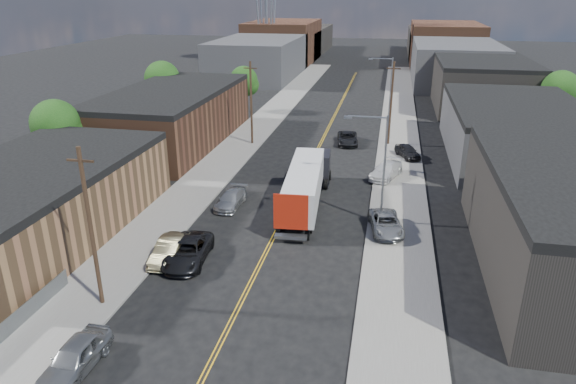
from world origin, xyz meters
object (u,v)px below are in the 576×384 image
at_px(car_right_lot_b, 386,170).
at_px(car_right_lot_c, 408,151).
at_px(car_left_d, 231,199).
at_px(car_ahead_truck, 348,138).
at_px(semi_truck, 307,181).
at_px(car_left_c, 188,251).
at_px(car_left_a, 75,357).
at_px(car_left_b, 169,250).
at_px(car_right_lot_a, 386,223).

distance_m(car_right_lot_b, car_right_lot_c, 7.48).
height_order(car_left_d, car_ahead_truck, car_ahead_truck).
xyz_separation_m(semi_truck, car_right_lot_b, (6.70, 8.21, -1.36)).
height_order(semi_truck, car_right_lot_c, semi_truck).
height_order(car_left_c, car_right_lot_b, car_right_lot_b).
bearing_deg(semi_truck, car_ahead_truck, 80.52).
height_order(car_left_a, car_left_b, car_left_a).
distance_m(car_left_b, car_right_lot_a, 16.55).
height_order(car_left_a, car_ahead_truck, car_left_a).
distance_m(car_left_c, car_left_d, 10.00).
relative_size(car_right_lot_a, car_right_lot_c, 1.20).
distance_m(semi_truck, car_left_d, 6.87).
bearing_deg(car_left_a, car_right_lot_b, 65.97).
distance_m(car_left_b, car_right_lot_b, 24.61).
relative_size(car_left_d, car_right_lot_c, 1.13).
xyz_separation_m(car_left_d, car_right_lot_b, (13.20, 9.79, 0.21)).
height_order(car_left_a, car_left_c, car_left_a).
xyz_separation_m(semi_truck, car_right_lot_c, (8.90, 15.36, -1.39)).
height_order(car_left_b, car_ahead_truck, car_left_b).
bearing_deg(car_right_lot_b, car_left_b, -106.28).
bearing_deg(car_left_b, car_left_d, 78.64).
bearing_deg(semi_truck, car_left_a, -113.24).
height_order(car_left_c, car_right_lot_a, car_left_c).
bearing_deg(car_left_b, car_left_a, -93.41).
bearing_deg(car_right_lot_a, car_left_c, -162.03).
distance_m(semi_truck, car_right_lot_a, 8.29).
bearing_deg(car_left_b, car_right_lot_a, 22.79).
xyz_separation_m(car_left_a, car_left_d, (1.40, 21.56, -0.12)).
distance_m(car_left_c, car_right_lot_a, 15.32).
relative_size(semi_truck, car_right_lot_b, 2.98).
xyz_separation_m(car_right_lot_a, car_ahead_truck, (-5.18, 24.12, -0.12)).
distance_m(car_left_a, car_left_b, 11.54).
height_order(car_left_a, car_right_lot_a, car_left_a).
xyz_separation_m(car_right_lot_c, car_ahead_truck, (-7.13, 4.47, -0.14)).
distance_m(car_left_a, car_ahead_truck, 44.04).
xyz_separation_m(car_left_d, car_right_lot_c, (15.40, 16.94, 0.18)).
relative_size(semi_truck, car_right_lot_c, 3.67).
bearing_deg(car_ahead_truck, car_left_c, -111.63).
xyz_separation_m(car_right_lot_a, car_right_lot_c, (1.95, 19.65, 0.02)).
height_order(car_left_c, car_left_d, car_left_c).
height_order(car_left_b, car_right_lot_b, car_right_lot_b).
height_order(car_left_c, car_right_lot_c, car_left_c).
height_order(car_left_d, car_right_lot_c, car_right_lot_c).
bearing_deg(car_right_lot_c, semi_truck, -144.67).
xyz_separation_m(semi_truck, car_right_lot_a, (6.95, -4.29, -1.41)).
xyz_separation_m(car_left_b, car_left_c, (1.38, 0.02, 0.01)).
distance_m(car_left_a, car_right_lot_c, 42.00).
distance_m(semi_truck, car_ahead_truck, 19.97).
bearing_deg(car_right_lot_c, car_left_d, -156.87).
bearing_deg(car_left_c, semi_truck, 55.43).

